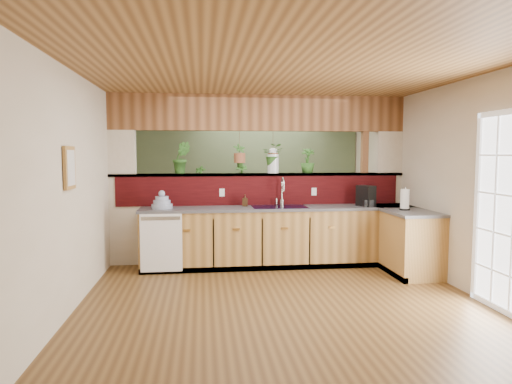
{
  "coord_description": "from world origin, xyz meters",
  "views": [
    {
      "loc": [
        -0.9,
        -5.75,
        1.7
      ],
      "look_at": [
        -0.14,
        0.7,
        1.15
      ],
      "focal_mm": 32.0,
      "sensor_mm": 36.0,
      "label": 1
    }
  ],
  "objects": [
    {
      "name": "shelving_console",
      "position": [
        -0.54,
        3.25,
        0.5
      ],
      "size": [
        1.72,
        0.89,
        1.11
      ],
      "primitive_type": "cube",
      "rotation": [
        0.0,
        0.0,
        -0.28
      ],
      "color": "black",
      "rests_on": "ground"
    },
    {
      "name": "ledge_plant_left",
      "position": [
        -1.21,
        1.35,
        1.63
      ],
      "size": [
        0.28,
        0.23,
        0.49
      ],
      "primitive_type": "imported",
      "rotation": [
        0.0,
        0.0,
        0.07
      ],
      "color": "#29581E",
      "rests_on": "pass_through_ledge"
    },
    {
      "name": "dish_stack",
      "position": [
        -1.49,
        0.95,
        0.98
      ],
      "size": [
        0.3,
        0.3,
        0.27
      ],
      "color": "#8B97B4",
      "rests_on": "countertop"
    },
    {
      "name": "shelf_plant_a",
      "position": [
        -0.93,
        3.25,
        1.26
      ],
      "size": [
        0.26,
        0.22,
        0.41
      ],
      "primitive_type": "imported",
      "rotation": [
        0.0,
        0.0,
        -0.43
      ],
      "color": "#29581E",
      "rests_on": "shelving_console"
    },
    {
      "name": "wall_back",
      "position": [
        0.0,
        3.5,
        1.3
      ],
      "size": [
        4.6,
        0.02,
        2.6
      ],
      "primitive_type": "cube",
      "color": "beige",
      "rests_on": "ground"
    },
    {
      "name": "coffee_maker",
      "position": [
        1.58,
        0.91,
        1.04
      ],
      "size": [
        0.17,
        0.28,
        0.31
      ],
      "rotation": [
        0.0,
        0.0,
        0.42
      ],
      "color": "black",
      "rests_on": "countertop"
    },
    {
      "name": "hanging_plant_a",
      "position": [
        -0.32,
        1.35,
        1.79
      ],
      "size": [
        0.24,
        0.2,
        0.5
      ],
      "color": "brown",
      "rests_on": "header_beam"
    },
    {
      "name": "floor_plant",
      "position": [
        0.67,
        2.76,
        0.33
      ],
      "size": [
        0.73,
        0.68,
        0.67
      ],
      "primitive_type": "imported",
      "rotation": [
        0.0,
        0.0,
        0.32
      ],
      "color": "#29581E",
      "rests_on": "ground"
    },
    {
      "name": "pass_through_ledge",
      "position": [
        0.0,
        1.35,
        1.37
      ],
      "size": [
        4.6,
        0.21,
        0.04
      ],
      "primitive_type": "cube",
      "color": "brown",
      "rests_on": "ground"
    },
    {
      "name": "wall_left",
      "position": [
        -2.3,
        0.0,
        1.3
      ],
      "size": [
        0.02,
        7.0,
        2.6
      ],
      "primitive_type": "cube",
      "color": "beige",
      "rests_on": "ground"
    },
    {
      "name": "pass_through_partition",
      "position": [
        0.03,
        1.35,
        1.19
      ],
      "size": [
        4.6,
        0.21,
        2.6
      ],
      "color": "beige",
      "rests_on": "ground"
    },
    {
      "name": "framed_print",
      "position": [
        -2.27,
        -0.8,
        1.55
      ],
      "size": [
        0.04,
        0.35,
        0.45
      ],
      "color": "olive",
      "rests_on": "wall_left"
    },
    {
      "name": "wall_right",
      "position": [
        2.3,
        0.0,
        1.3
      ],
      "size": [
        0.02,
        7.0,
        2.6
      ],
      "primitive_type": "cube",
      "color": "beige",
      "rests_on": "ground"
    },
    {
      "name": "soap_dispenser",
      "position": [
        -0.26,
        1.11,
        0.99
      ],
      "size": [
        0.09,
        0.09,
        0.18
      ],
      "primitive_type": "imported",
      "rotation": [
        0.0,
        0.0,
        -0.1
      ],
      "color": "#392615",
      "rests_on": "countertop"
    },
    {
      "name": "ground",
      "position": [
        0.0,
        0.0,
        0.0
      ],
      "size": [
        4.6,
        7.0,
        0.01
      ],
      "primitive_type": "cube",
      "color": "brown",
      "rests_on": "ground"
    },
    {
      "name": "navy_sink",
      "position": [
        0.25,
        0.98,
        0.82
      ],
      "size": [
        0.82,
        0.5,
        0.18
      ],
      "color": "black",
      "rests_on": "countertop"
    },
    {
      "name": "french_door",
      "position": [
        2.27,
        -1.3,
        1.05
      ],
      "size": [
        0.06,
        1.02,
        2.16
      ],
      "primitive_type": "cube",
      "color": "white",
      "rests_on": "ground"
    },
    {
      "name": "dishwasher",
      "position": [
        -1.48,
        0.66,
        0.46
      ],
      "size": [
        0.58,
        0.03,
        0.82
      ],
      "color": "white",
      "rests_on": "ground"
    },
    {
      "name": "header_beam",
      "position": [
        0.0,
        1.35,
        2.33
      ],
      "size": [
        4.6,
        0.15,
        0.55
      ],
      "primitive_type": "cube",
      "color": "brown",
      "rests_on": "ground"
    },
    {
      "name": "ledge_plant_right",
      "position": [
        0.77,
        1.35,
        1.59
      ],
      "size": [
        0.24,
        0.24,
        0.39
      ],
      "primitive_type": "imported",
      "rotation": [
        0.0,
        0.0,
        -0.08
      ],
      "color": "#29581E",
      "rests_on": "pass_through_ledge"
    },
    {
      "name": "sage_backwall",
      "position": [
        0.0,
        3.48,
        1.3
      ],
      "size": [
        4.55,
        0.02,
        2.55
      ],
      "primitive_type": "cube",
      "color": "#556746",
      "rests_on": "ground"
    },
    {
      "name": "glass_jar",
      "position": [
        0.21,
        1.35,
        1.59
      ],
      "size": [
        0.18,
        0.18,
        0.4
      ],
      "color": "silver",
      "rests_on": "pass_through_ledge"
    },
    {
      "name": "countertop",
      "position": [
        0.84,
        0.87,
        0.45
      ],
      "size": [
        4.14,
        1.52,
        0.9
      ],
      "color": "olive",
      "rests_on": "ground"
    },
    {
      "name": "faucet",
      "position": [
        0.32,
        1.13,
        1.14
      ],
      "size": [
        0.19,
        0.19,
        0.44
      ],
      "color": "#B7B7B2",
      "rests_on": "countertop"
    },
    {
      "name": "wall_front",
      "position": [
        0.0,
        -3.5,
        1.3
      ],
      "size": [
        4.6,
        0.02,
        2.6
      ],
      "primitive_type": "cube",
      "color": "beige",
      "rests_on": "ground"
    },
    {
      "name": "ceiling",
      "position": [
        0.0,
        0.0,
        2.6
      ],
      "size": [
        4.6,
        7.0,
        0.01
      ],
      "primitive_type": "cube",
      "color": "brown",
      "rests_on": "ground"
    },
    {
      "name": "hanging_plant_b",
      "position": [
        0.21,
        1.35,
        1.83
      ],
      "size": [
        0.36,
        0.33,
        0.48
      ],
      "color": "brown",
      "rests_on": "header_beam"
    },
    {
      "name": "shelf_plant_b",
      "position": [
        -0.13,
        3.25,
        1.27
      ],
      "size": [
        0.25,
        0.25,
        0.43
      ],
      "primitive_type": "imported",
      "rotation": [
        0.0,
        0.0,
        0.03
      ],
      "color": "#29581E",
      "rests_on": "shelving_console"
    },
    {
      "name": "paper_towel",
      "position": [
        1.95,
        0.39,
        1.04
      ],
      "size": [
        0.15,
        0.15,
        0.32
      ],
      "color": "black",
      "rests_on": "countertop"
    }
  ]
}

